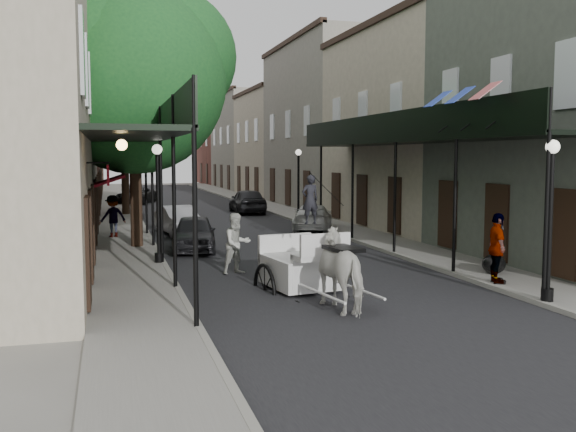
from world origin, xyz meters
TOP-DOWN VIEW (x-y plane):
  - ground at (0.00, 0.00)m, footprint 140.00×140.00m
  - road at (0.00, 20.00)m, footprint 8.00×90.00m
  - sidewalk_left at (-5.00, 20.00)m, footprint 2.20×90.00m
  - sidewalk_right at (5.00, 20.00)m, footprint 2.20×90.00m
  - building_row_left at (-8.60, 30.00)m, footprint 5.00×80.00m
  - building_row_right at (8.60, 30.00)m, footprint 5.00×80.00m
  - gallery_left at (-4.79, 6.98)m, footprint 2.20×18.05m
  - gallery_right at (4.79, 6.98)m, footprint 2.20×18.05m
  - tree_near at (-4.20, 10.18)m, footprint 7.31×6.80m
  - tree_far at (-4.25, 24.18)m, footprint 6.45×6.00m
  - lamppost_right_near at (4.10, -2.00)m, footprint 0.32×0.32m
  - lamppost_left at (-4.10, 6.00)m, footprint 0.32×0.32m
  - lamppost_right_far at (4.10, 18.00)m, footprint 0.32×0.32m
  - horse at (-0.49, -1.00)m, footprint 1.28×2.26m
  - carriage at (-0.91, 1.79)m, footprint 2.09×2.86m
  - pedestrian_walking at (-2.00, 3.96)m, footprint 1.05×0.92m
  - pedestrian_sidewalk_left at (-5.43, 13.04)m, footprint 1.28×1.00m
  - pedestrian_sidewalk_right at (4.20, 0.16)m, footprint 0.77×1.18m
  - car_left_near at (-2.60, 9.00)m, footprint 2.08×4.01m
  - car_left_mid at (-2.60, 14.11)m, footprint 1.96×4.02m
  - car_left_far at (-3.60, 33.57)m, footprint 3.34×4.92m
  - car_right_near at (3.60, 14.00)m, footprint 3.11×4.53m
  - car_right_far at (2.60, 23.82)m, footprint 1.93×4.50m
  - trash_bags at (5.03, 1.54)m, footprint 0.92×1.07m

SIDE VIEW (x-z plane):
  - ground at x=0.00m, z-range 0.00..0.00m
  - road at x=0.00m, z-range 0.00..0.01m
  - sidewalk_left at x=-5.00m, z-range 0.00..0.12m
  - sidewalk_right at x=5.00m, z-range 0.00..0.12m
  - trash_bags at x=5.03m, z-range 0.10..0.66m
  - car_right_near at x=3.60m, z-range 0.00..1.22m
  - car_left_far at x=-3.60m, z-range 0.00..1.25m
  - car_left_mid at x=-2.60m, z-range 0.00..1.27m
  - car_left_near at x=-2.60m, z-range 0.00..1.30m
  - car_right_far at x=2.60m, z-range 0.00..1.51m
  - pedestrian_walking at x=-2.00m, z-range 0.00..1.80m
  - horse at x=-0.49m, z-range 0.00..1.81m
  - pedestrian_sidewalk_left at x=-5.43m, z-range 0.12..1.86m
  - pedestrian_sidewalk_right at x=4.20m, z-range 0.12..1.98m
  - carriage at x=-0.91m, z-range -0.34..2.69m
  - lamppost_right_near at x=4.10m, z-range 0.19..3.90m
  - lamppost_left at x=-4.10m, z-range 0.19..3.90m
  - lamppost_right_far at x=4.10m, z-range 0.19..3.90m
  - gallery_left at x=-4.79m, z-range 1.61..6.49m
  - gallery_right at x=4.79m, z-range 1.61..6.49m
  - building_row_left at x=-8.60m, z-range 0.00..10.50m
  - building_row_right at x=8.60m, z-range 0.00..10.50m
  - tree_far at x=-4.25m, z-range 1.53..10.14m
  - tree_near at x=-4.20m, z-range 1.67..11.30m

